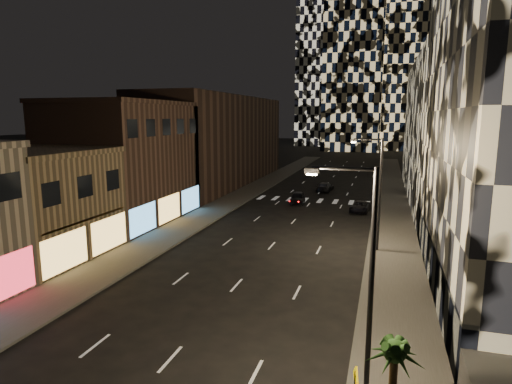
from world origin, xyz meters
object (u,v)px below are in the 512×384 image
Objects in this scene: palm_tree at (394,360)px; streetlight_far at (377,186)px; streetlight_near at (365,273)px; car_dark_oncoming at (325,187)px; car_dark_midlane at (298,198)px; car_dark_rightlane at (360,207)px.

streetlight_far is at bearing 92.78° from palm_tree.
streetlight_near is 3.00m from palm_tree.
car_dark_oncoming is 1.19× the size of palm_tree.
streetlight_near is 2.29× the size of palm_tree.
car_dark_midlane is 8.28m from car_dark_rightlane.
car_dark_rightlane is 36.94m from palm_tree.
streetlight_far is 28.63m from car_dark_oncoming.
car_dark_oncoming is at bearing 100.10° from palm_tree.
streetlight_near and streetlight_far have the same top height.
car_dark_midlane is (-9.82, 17.37, -4.61)m from streetlight_far.
car_dark_midlane is at bearing 105.46° from palm_tree.
streetlight_far is at bearing -77.06° from car_dark_rightlane.
car_dark_oncoming is 13.71m from car_dark_rightlane.
car_dark_oncoming is at bearing 99.25° from streetlight_near.
streetlight_far is (0.00, 20.00, 0.00)m from streetlight_near.
car_dark_oncoming is (-7.69, 47.18, -4.68)m from streetlight_near.
streetlight_near reaches higher than car_dark_rightlane.
car_dark_midlane reaches higher than car_dark_rightlane.
car_dark_oncoming is 50.02m from palm_tree.
car_dark_midlane is at bearing 119.47° from streetlight_far.
streetlight_near is 48.03m from car_dark_oncoming.
streetlight_near reaches higher than car_dark_midlane.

